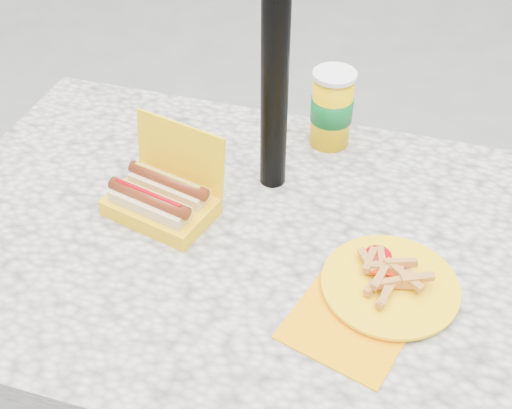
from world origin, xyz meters
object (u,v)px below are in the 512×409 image
(hotdog_box, at_px, (162,198))
(fries_plate, at_px, (386,286))
(umbrella_pole, at_px, (276,13))
(soda_cup, at_px, (332,108))

(hotdog_box, height_order, fries_plate, hotdog_box)
(umbrella_pole, height_order, soda_cup, umbrella_pole)
(fries_plate, xyz_separation_m, soda_cup, (-0.18, 0.39, 0.07))
(umbrella_pole, relative_size, fries_plate, 7.05)
(fries_plate, bearing_deg, umbrella_pole, 138.54)
(fries_plate, distance_m, soda_cup, 0.43)
(soda_cup, bearing_deg, hotdog_box, -128.87)
(hotdog_box, height_order, soda_cup, soda_cup)
(fries_plate, bearing_deg, soda_cup, 114.46)
(hotdog_box, bearing_deg, fries_plate, 3.84)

